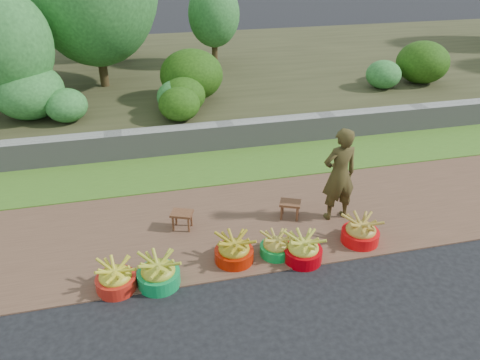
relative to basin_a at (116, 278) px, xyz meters
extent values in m
plane|color=black|center=(2.24, -0.18, -0.17)|extent=(120.00, 120.00, 0.00)
cube|color=brown|center=(2.24, 1.07, -0.16)|extent=(80.00, 2.50, 0.02)
cube|color=#43721F|center=(2.24, 3.07, -0.15)|extent=(80.00, 1.50, 0.04)
cube|color=gray|center=(2.24, 3.92, 0.10)|extent=(80.00, 0.35, 0.55)
cube|color=#38381E|center=(2.24, 8.82, 0.08)|extent=(80.00, 10.00, 0.50)
cylinder|color=#372A15|center=(2.98, 8.76, 0.82)|extent=(0.17, 0.17, 0.99)
ellipsoid|color=#30742F|center=(2.98, 8.76, 1.76)|extent=(1.46, 1.46, 1.82)
cylinder|color=#372A15|center=(-0.16, 7.36, 1.10)|extent=(0.22, 0.22, 1.54)
cylinder|color=#372A15|center=(-2.32, 8.28, 1.30)|extent=(0.25, 0.25, 1.95)
cylinder|color=#372A15|center=(0.01, 10.43, 0.81)|extent=(0.17, 0.17, 0.96)
ellipsoid|color=#224A0D|center=(0.01, 10.43, 1.91)|extent=(2.09, 2.09, 2.61)
cylinder|color=#372A15|center=(-1.81, 5.52, 0.83)|extent=(0.17, 0.17, 1.00)
ellipsoid|color=#30742F|center=(-1.81, 5.52, 1.83)|extent=(1.70, 1.70, 2.13)
ellipsoid|color=#30742F|center=(6.64, 5.50, 0.68)|extent=(0.87, 0.87, 0.69)
ellipsoid|color=#224A0D|center=(1.40, 4.47, 0.67)|extent=(0.87, 0.87, 0.69)
ellipsoid|color=#30742F|center=(1.43, 4.93, 0.69)|extent=(0.90, 0.90, 0.72)
ellipsoid|color=#224A0D|center=(1.86, 5.77, 0.91)|extent=(1.46, 1.46, 1.16)
ellipsoid|color=#30742F|center=(-1.61, 5.34, 0.91)|extent=(1.45, 1.45, 1.16)
ellipsoid|color=#224A0D|center=(7.84, 5.71, 0.86)|extent=(1.33, 1.33, 1.06)
ellipsoid|color=#224A0D|center=(1.55, 4.92, 0.71)|extent=(0.96, 0.96, 0.77)
ellipsoid|color=#30742F|center=(-0.87, 4.95, 0.67)|extent=(0.86, 0.86, 0.69)
cylinder|color=red|center=(0.00, 0.00, -0.08)|extent=(0.51, 0.51, 0.19)
ellipsoid|color=gold|center=(0.00, 0.00, 0.06)|extent=(0.45, 0.45, 0.29)
cylinder|color=#0D8540|center=(0.53, -0.04, -0.07)|extent=(0.55, 0.55, 0.20)
ellipsoid|color=#A1A427|center=(0.53, -0.04, 0.08)|extent=(0.49, 0.49, 0.32)
cylinder|color=#A41602|center=(1.58, 0.19, -0.08)|extent=(0.54, 0.54, 0.19)
ellipsoid|color=#A1871A|center=(1.58, 0.19, 0.08)|extent=(0.47, 0.47, 0.31)
cylinder|color=#0E8C33|center=(2.18, 0.19, -0.09)|extent=(0.45, 0.45, 0.16)
ellipsoid|color=#AB9533|center=(2.18, 0.19, 0.04)|extent=(0.40, 0.40, 0.26)
cylinder|color=#A70008|center=(2.51, -0.01, -0.08)|extent=(0.53, 0.53, 0.19)
ellipsoid|color=gold|center=(2.51, -0.01, 0.07)|extent=(0.47, 0.47, 0.30)
cylinder|color=red|center=(3.47, 0.19, -0.07)|extent=(0.55, 0.55, 0.20)
ellipsoid|color=#AD8A30|center=(3.47, 0.19, 0.08)|extent=(0.48, 0.48, 0.31)
cube|color=brown|center=(0.99, 1.14, 0.11)|extent=(0.39, 0.35, 0.04)
cylinder|color=brown|center=(0.85, 1.11, -0.03)|extent=(0.03, 0.03, 0.24)
cylinder|color=brown|center=(1.07, 1.02, -0.03)|extent=(0.03, 0.03, 0.24)
cylinder|color=brown|center=(0.91, 1.27, -0.03)|extent=(0.03, 0.03, 0.24)
cylinder|color=brown|center=(1.14, 1.17, -0.03)|extent=(0.03, 0.03, 0.24)
cube|color=brown|center=(2.68, 1.04, 0.11)|extent=(0.39, 0.35, 0.04)
cylinder|color=brown|center=(2.53, 1.02, -0.03)|extent=(0.03, 0.03, 0.24)
cylinder|color=brown|center=(2.75, 0.92, -0.03)|extent=(0.03, 0.03, 0.24)
cylinder|color=brown|center=(2.60, 1.17, -0.03)|extent=(0.03, 0.03, 0.24)
cylinder|color=brown|center=(2.82, 1.07, -0.03)|extent=(0.03, 0.03, 0.24)
imported|color=black|center=(3.38, 0.89, 0.60)|extent=(0.57, 0.40, 1.51)
camera|label=1|loc=(0.44, -4.84, 3.89)|focal=35.00mm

